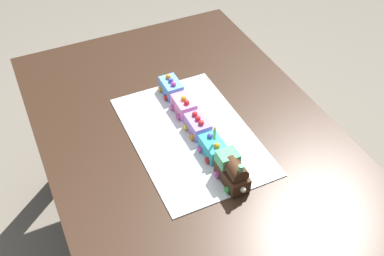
# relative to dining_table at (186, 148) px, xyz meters

# --- Properties ---
(ground_plane) EXTENTS (8.00, 8.00, 0.00)m
(ground_plane) POSITION_rel_dining_table_xyz_m (0.00, 0.00, -0.63)
(ground_plane) COLOR gray
(dining_table) EXTENTS (1.40, 1.00, 0.74)m
(dining_table) POSITION_rel_dining_table_xyz_m (0.00, 0.00, 0.00)
(dining_table) COLOR #382316
(dining_table) RESTS_ON ground
(cake_board) EXTENTS (0.60, 0.40, 0.00)m
(cake_board) POSITION_rel_dining_table_xyz_m (-0.05, -0.00, 0.11)
(cake_board) COLOR silver
(cake_board) RESTS_ON dining_table
(cake_locomotive) EXTENTS (0.14, 0.08, 0.12)m
(cake_locomotive) POSITION_rel_dining_table_xyz_m (-0.29, -0.03, 0.16)
(cake_locomotive) COLOR #472816
(cake_locomotive) RESTS_ON cake_board
(cake_car_flatbed_turquoise) EXTENTS (0.10, 0.08, 0.07)m
(cake_car_flatbed_turquoise) POSITION_rel_dining_table_xyz_m (-0.16, -0.03, 0.14)
(cake_car_flatbed_turquoise) COLOR #38B7C6
(cake_car_flatbed_turquoise) RESTS_ON cake_board
(cake_car_caboose_lavender) EXTENTS (0.10, 0.08, 0.07)m
(cake_car_caboose_lavender) POSITION_rel_dining_table_xyz_m (-0.04, -0.03, 0.14)
(cake_car_caboose_lavender) COLOR #AD84E0
(cake_car_caboose_lavender) RESTS_ON cake_board
(cake_car_tanker_bubblegum) EXTENTS (0.10, 0.08, 0.07)m
(cake_car_tanker_bubblegum) POSITION_rel_dining_table_xyz_m (0.08, -0.03, 0.14)
(cake_car_tanker_bubblegum) COLOR pink
(cake_car_tanker_bubblegum) RESTS_ON cake_board
(cake_car_gondola_sky_blue) EXTENTS (0.10, 0.08, 0.07)m
(cake_car_gondola_sky_blue) POSITION_rel_dining_table_xyz_m (0.19, -0.03, 0.14)
(cake_car_gondola_sky_blue) COLOR #669EEA
(cake_car_gondola_sky_blue) RESTS_ON cake_board
(birthday_candle) EXTENTS (0.01, 0.01, 0.06)m
(birthday_candle) POSITION_rel_dining_table_xyz_m (-0.16, -0.03, 0.21)
(birthday_candle) COLOR #66D872
(birthday_candle) RESTS_ON cake_car_flatbed_turquoise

